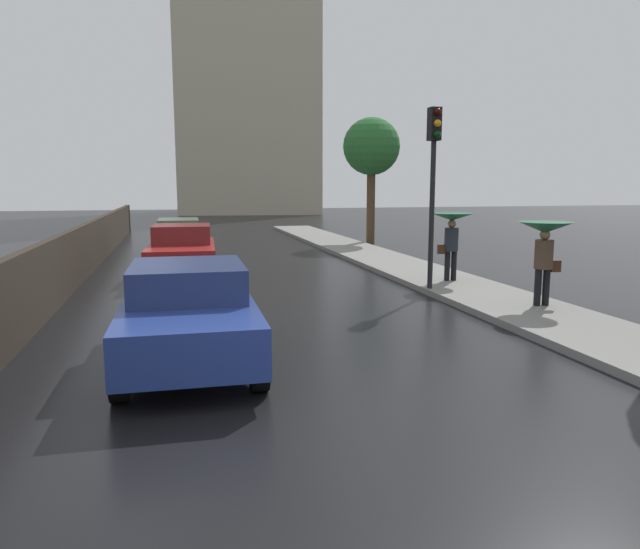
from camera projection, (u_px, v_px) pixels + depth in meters
ground at (374, 460)px, 5.56m from camera, size 120.00×120.00×0.00m
car_green_near_kerb at (179, 237)px, 21.31m from camera, size 1.75×4.12×1.38m
car_blue_mid_road at (189, 313)px, 8.47m from camera, size 1.95×4.04×1.45m
car_red_behind_camera at (182, 252)px, 16.18m from camera, size 2.00×3.95×1.49m
pedestrian_with_umbrella_near at (452, 226)px, 14.95m from camera, size 1.11×1.11×1.74m
pedestrian_with_umbrella_far at (545, 238)px, 11.81m from camera, size 1.08×1.08×1.72m
traffic_light at (434, 164)px, 13.55m from camera, size 0.26×0.39×4.21m
street_tree_mid at (372, 148)px, 25.31m from camera, size 2.47×2.47×5.49m
distant_tower at (247, 21)px, 53.42m from camera, size 13.60×12.47×39.51m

